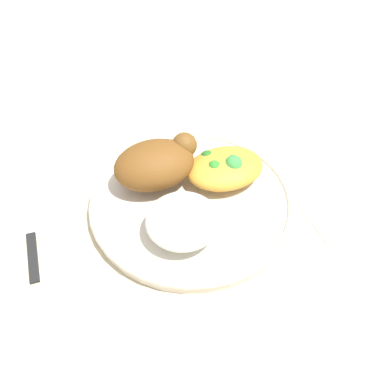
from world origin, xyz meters
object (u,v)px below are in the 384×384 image
object	(u,v)px
plate	(192,201)
knife	(31,234)
rice_pile	(183,221)
mac_cheese_with_broccoli	(225,168)
napkin	(333,203)
roasted_chicken	(157,163)
fork	(58,222)

from	to	relation	value
plate	knife	world-z (taller)	plate
rice_pile	mac_cheese_with_broccoli	size ratio (longest dim) A/B	0.85
knife	mac_cheese_with_broccoli	bearing A→B (deg)	0.06
mac_cheese_with_broccoli	napkin	size ratio (longest dim) A/B	0.95
roasted_chicken	napkin	distance (m)	0.26
mac_cheese_with_broccoli	napkin	bearing A→B (deg)	-31.93
rice_pile	napkin	distance (m)	0.23
mac_cheese_with_broccoli	roasted_chicken	bearing A→B (deg)	164.27
knife	napkin	xyz separation A→B (m)	(0.42, -0.08, -0.00)
plate	rice_pile	xyz separation A→B (m)	(-0.03, -0.05, 0.03)
rice_pile	fork	bearing A→B (deg)	151.16
plate	fork	xyz separation A→B (m)	(-0.19, 0.03, -0.01)
rice_pile	knife	xyz separation A→B (m)	(-0.19, 0.08, -0.04)
fork	plate	bearing A→B (deg)	-9.75
plate	mac_cheese_with_broccoli	bearing A→B (deg)	21.17
plate	mac_cheese_with_broccoli	xyz separation A→B (m)	(0.06, 0.02, 0.03)
roasted_chicken	knife	world-z (taller)	roasted_chicken
fork	napkin	bearing A→B (deg)	-13.95
plate	roasted_chicken	distance (m)	0.07
rice_pile	knife	distance (m)	0.21
plate	napkin	size ratio (longest dim) A/B	2.45
knife	napkin	bearing A→B (deg)	-11.43
rice_pile	napkin	xyz separation A→B (m)	(0.23, -0.01, -0.04)
roasted_chicken	rice_pile	distance (m)	0.10
rice_pile	plate	bearing A→B (deg)	59.82
mac_cheese_with_broccoli	napkin	world-z (taller)	mac_cheese_with_broccoli
roasted_chicken	fork	xyz separation A→B (m)	(-0.15, -0.02, -0.05)
plate	knife	xyz separation A→B (m)	(-0.22, 0.02, -0.01)
plate	roasted_chicken	world-z (taller)	roasted_chicken
rice_pile	mac_cheese_with_broccoli	distance (m)	0.12
plate	napkin	bearing A→B (deg)	-17.86
plate	mac_cheese_with_broccoli	distance (m)	0.07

